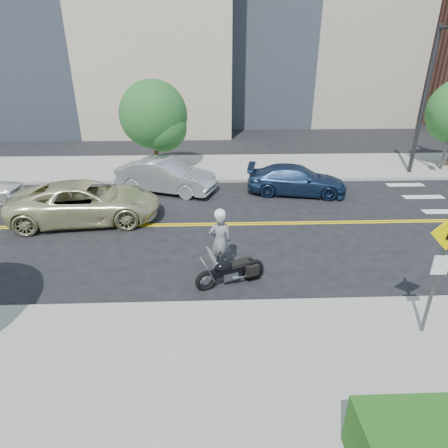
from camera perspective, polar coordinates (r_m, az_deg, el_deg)
ground_plane at (r=14.21m, az=0.41°, el=-0.02°), size 120.00×120.00×0.00m
sidewalk_near at (r=7.99m, az=2.94°, el=-22.59°), size 60.00×5.00×0.15m
sidewalk_far at (r=21.23m, az=-0.47°, el=8.66°), size 60.00×5.00×0.15m
building_mid at (r=40.04m, az=11.89°, el=30.07°), size 18.00×14.00×20.00m
traffic_light at (r=20.89m, az=29.94°, el=18.17°), size 0.28×4.50×7.00m
pedestrian_sign at (r=9.06m, az=30.16°, el=-5.04°), size 0.78×0.08×3.00m
motorcyclist at (r=10.93m, az=-0.59°, el=-2.40°), size 0.67×0.44×1.93m
motorcycle at (r=10.37m, az=1.04°, el=-6.26°), size 2.08×1.27×1.21m
suv at (r=15.19m, az=-20.21°, el=3.17°), size 5.71×3.08×1.52m
parked_car_silver at (r=17.60m, az=-8.85°, el=7.25°), size 4.83×3.09×1.50m
parked_car_blue at (r=17.49m, az=10.98°, el=6.62°), size 4.71×2.57×1.30m
tree_far_a at (r=20.39m, az=-10.70°, el=16.04°), size 3.49×3.49×4.76m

